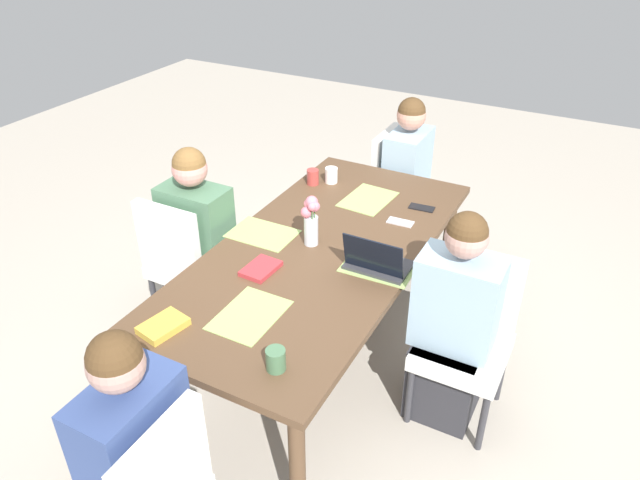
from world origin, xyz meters
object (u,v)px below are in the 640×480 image
object	(u,v)px
dining_table	(320,259)
person_far_left_mid	(200,251)
chair_near_left_far	(468,330)
flower_vase	(311,219)
chair_far_left_mid	(185,258)
person_near_left_far	(453,330)
person_head_left_right_near	(141,470)
laptop_near_left_far	(377,262)
phone_silver	(400,222)
chair_head_right_left_near	(399,185)
person_head_right_left_near	(405,187)
coffee_mug_near_left	(331,175)
book_blue_cover	(261,269)
coffee_mug_near_right	(313,177)
book_red_cover	(163,326)
phone_black	(422,208)
coffee_mug_centre_left	(276,360)

from	to	relation	value
dining_table	person_far_left_mid	bearing A→B (deg)	93.24
chair_near_left_far	flower_vase	bearing A→B (deg)	90.74
chair_far_left_mid	person_near_left_far	size ratio (longest dim) A/B	0.75
dining_table	person_head_left_right_near	distance (m)	1.41
person_far_left_mid	flower_vase	bearing A→B (deg)	-85.25
dining_table	laptop_near_left_far	xyz separation A→B (m)	(-0.05, -0.35, 0.12)
flower_vase	phone_silver	distance (m)	0.58
person_far_left_mid	laptop_near_left_far	distance (m)	1.18
chair_head_right_left_near	person_head_right_left_near	bearing A→B (deg)	-128.76
laptop_near_left_far	chair_near_left_far	bearing A→B (deg)	-81.23
chair_head_right_left_near	coffee_mug_near_left	bearing A→B (deg)	161.01
dining_table	book_blue_cover	size ratio (longest dim) A/B	10.99
person_far_left_mid	coffee_mug_near_right	bearing A→B (deg)	-28.95
chair_head_right_left_near	laptop_near_left_far	world-z (taller)	laptop_near_left_far
chair_head_right_left_near	person_near_left_far	xyz separation A→B (m)	(-1.46, -0.86, 0.03)
person_head_right_left_near	coffee_mug_near_right	bearing A→B (deg)	149.77
coffee_mug_near_right	person_head_left_right_near	bearing A→B (deg)	-169.83
laptop_near_left_far	flower_vase	bearing A→B (deg)	81.32
coffee_mug_near_left	coffee_mug_near_right	bearing A→B (deg)	129.74
person_near_left_far	flower_vase	world-z (taller)	person_near_left_far
chair_near_left_far	book_red_cover	bearing A→B (deg)	129.81
chair_near_left_far	person_head_left_right_near	bearing A→B (deg)	148.72
coffee_mug_near_left	phone_silver	world-z (taller)	coffee_mug_near_left
person_head_right_left_near	person_head_left_right_near	distance (m)	2.75
book_red_cover	book_blue_cover	size ratio (longest dim) A/B	1.00
chair_far_left_mid	phone_silver	world-z (taller)	chair_far_left_mid
chair_head_right_left_near	laptop_near_left_far	distance (m)	1.55
book_blue_cover	phone_silver	size ratio (longest dim) A/B	1.33
chair_head_right_left_near	flower_vase	world-z (taller)	flower_vase
person_near_left_far	person_head_left_right_near	xyz separation A→B (m)	(-1.36, 0.81, 0.00)
phone_black	chair_head_right_left_near	bearing A→B (deg)	-64.75
chair_near_left_far	laptop_near_left_far	distance (m)	0.58
dining_table	chair_near_left_far	bearing A→B (deg)	-88.12
chair_near_left_far	person_head_left_right_near	xyz separation A→B (m)	(-1.43, 0.87, 0.03)
chair_near_left_far	person_head_left_right_near	world-z (taller)	person_head_left_right_near
coffee_mug_centre_left	book_blue_cover	bearing A→B (deg)	37.62
chair_far_left_mid	coffee_mug_near_right	world-z (taller)	chair_far_left_mid
book_blue_cover	person_near_left_far	bearing A→B (deg)	-70.27
chair_head_right_left_near	book_blue_cover	xyz separation A→B (m)	(-1.74, 0.08, 0.27)
person_far_left_mid	person_head_right_left_near	bearing A→B (deg)	-29.58
person_head_left_right_near	person_far_left_mid	bearing A→B (deg)	29.41
person_near_left_far	phone_silver	world-z (taller)	person_near_left_far
coffee_mug_centre_left	phone_silver	xyz separation A→B (m)	(1.35, -0.01, -0.04)
dining_table	person_near_left_far	distance (m)	0.79
chair_far_left_mid	person_head_right_left_near	bearing A→B (deg)	-30.09
coffee_mug_centre_left	book_blue_cover	xyz separation A→B (m)	(0.57, 0.44, -0.04)
person_near_left_far	phone_silver	xyz separation A→B (m)	(0.50, 0.49, 0.24)
person_head_left_right_near	chair_head_right_left_near	bearing A→B (deg)	1.01
chair_far_left_mid	laptop_near_left_far	world-z (taller)	laptop_near_left_far
laptop_near_left_far	phone_silver	size ratio (longest dim) A/B	2.13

